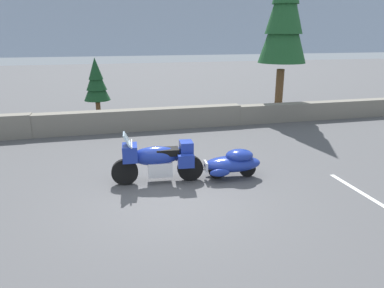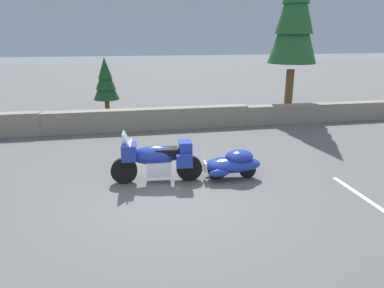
{
  "view_description": "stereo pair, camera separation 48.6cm",
  "coord_description": "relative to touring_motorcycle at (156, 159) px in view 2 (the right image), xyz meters",
  "views": [
    {
      "loc": [
        -1.42,
        -7.46,
        3.62
      ],
      "look_at": [
        0.76,
        1.27,
        0.85
      ],
      "focal_mm": 33.51,
      "sensor_mm": 36.0,
      "label": 1
    },
    {
      "loc": [
        -0.95,
        -7.57,
        3.62
      ],
      "look_at": [
        0.76,
        1.27,
        0.85
      ],
      "focal_mm": 33.51,
      "sensor_mm": 36.0,
      "label": 2
    }
  ],
  "objects": [
    {
      "name": "ground_plane",
      "position": [
        0.21,
        -0.94,
        -0.62
      ],
      "size": [
        80.0,
        80.0,
        0.0
      ],
      "primitive_type": "plane",
      "color": "#4C4C4F"
    },
    {
      "name": "car_shaped_trailer",
      "position": [
        1.95,
        -0.15,
        -0.21
      ],
      "size": [
        2.22,
        0.84,
        0.76
      ],
      "color": "black",
      "rests_on": "ground"
    },
    {
      "name": "touring_motorcycle",
      "position": [
        0.0,
        0.0,
        0.0
      ],
      "size": [
        2.31,
        0.85,
        1.33
      ],
      "color": "black",
      "rests_on": "ground"
    },
    {
      "name": "stone_guard_wall",
      "position": [
        -0.07,
        5.3,
        -0.21
      ],
      "size": [
        24.0,
        0.55,
        0.87
      ],
      "color": "slate",
      "rests_on": "ground"
    },
    {
      "name": "pine_tree_tall",
      "position": [
        6.56,
        6.35,
        3.98
      ],
      "size": [
        2.07,
        2.07,
        7.35
      ],
      "color": "brown",
      "rests_on": "ground"
    },
    {
      "name": "distant_ridgeline",
      "position": [
        0.21,
        95.33,
        7.38
      ],
      "size": [
        240.0,
        80.0,
        16.0
      ],
      "primitive_type": "cube",
      "color": "#99A8BF",
      "rests_on": "ground"
    },
    {
      "name": "parking_stripe_marker",
      "position": [
        4.6,
        -2.44,
        -0.62
      ],
      "size": [
        0.12,
        3.6,
        0.01
      ],
      "primitive_type": "cube",
      "color": "silver",
      "rests_on": "ground"
    },
    {
      "name": "pine_tree_secondary",
      "position": [
        -1.45,
        7.51,
        1.06
      ],
      "size": [
        1.11,
        1.11,
        2.68
      ],
      "color": "brown",
      "rests_on": "ground"
    }
  ]
}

